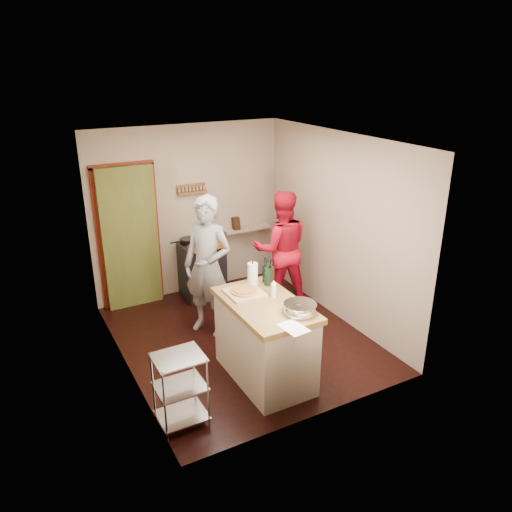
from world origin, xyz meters
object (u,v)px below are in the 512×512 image
at_px(wire_shelving, 180,387).
at_px(person_red, 281,249).
at_px(stove, 202,269).
at_px(person_stripe, 208,266).
at_px(island, 265,339).

bearing_deg(wire_shelving, person_red, 39.30).
height_order(stove, person_stripe, person_stripe).
relative_size(wire_shelving, person_red, 0.46).
bearing_deg(stove, wire_shelving, -116.85).
distance_m(stove, wire_shelving, 2.94).
bearing_deg(person_red, island, 73.30).
xyz_separation_m(stove, island, (-0.20, -2.32, 0.06)).
bearing_deg(person_stripe, island, -29.83).
bearing_deg(person_red, wire_shelving, 58.83).
relative_size(island, person_red, 0.82).
distance_m(person_stripe, person_red, 1.31).
distance_m(island, person_stripe, 1.38).
distance_m(stove, person_stripe, 1.18).
xyz_separation_m(island, person_red, (1.15, 1.57, 0.36)).
bearing_deg(person_stripe, wire_shelving, -67.53).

